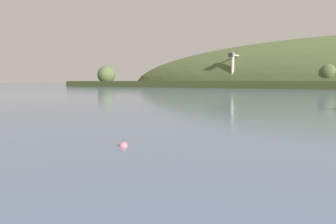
% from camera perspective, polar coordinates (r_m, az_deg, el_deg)
% --- Properties ---
extents(dockside_crane, '(5.10, 13.86, 22.21)m').
position_cam_1_polar(dockside_crane, '(211.32, 11.26, 7.08)').
color(dockside_crane, '#4C4C51').
rests_on(dockside_crane, ground).
extents(mooring_buoy_midchannel, '(0.59, 0.59, 0.67)m').
position_cam_1_polar(mooring_buoy_midchannel, '(22.47, -7.84, -5.95)').
color(mooring_buoy_midchannel, '#E06675').
rests_on(mooring_buoy_midchannel, ground).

